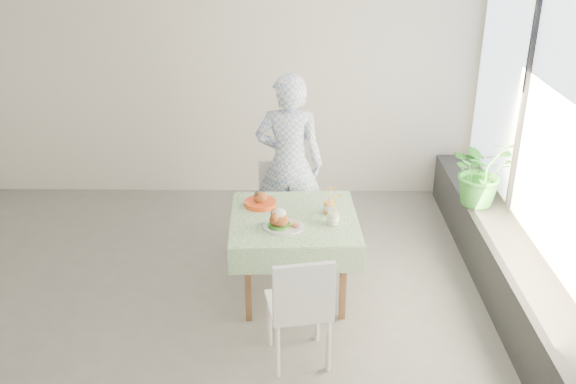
{
  "coord_description": "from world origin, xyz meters",
  "views": [
    {
      "loc": [
        0.99,
        -4.47,
        3.1
      ],
      "look_at": [
        0.93,
        0.34,
        0.95
      ],
      "focal_mm": 40.0,
      "sensor_mm": 36.0,
      "label": 1
    }
  ],
  "objects_px": {
    "chair_far": "(278,223)",
    "juice_cup_orange": "(329,206)",
    "potted_plant": "(482,171)",
    "main_dish": "(281,222)",
    "cafe_table": "(294,247)",
    "diner": "(289,164)",
    "chair_near": "(299,327)"
  },
  "relations": [
    {
      "from": "main_dish",
      "to": "juice_cup_orange",
      "type": "relative_size",
      "value": 1.16
    },
    {
      "from": "chair_near",
      "to": "main_dish",
      "type": "xyz_separation_m",
      "value": [
        -0.14,
        0.69,
        0.52
      ]
    },
    {
      "from": "cafe_table",
      "to": "chair_far",
      "type": "height_order",
      "value": "chair_far"
    },
    {
      "from": "main_dish",
      "to": "juice_cup_orange",
      "type": "xyz_separation_m",
      "value": [
        0.39,
        0.27,
        0.01
      ]
    },
    {
      "from": "cafe_table",
      "to": "potted_plant",
      "type": "relative_size",
      "value": 1.62
    },
    {
      "from": "juice_cup_orange",
      "to": "main_dish",
      "type": "bearing_deg",
      "value": -145.11
    },
    {
      "from": "chair_far",
      "to": "diner",
      "type": "relative_size",
      "value": 0.48
    },
    {
      "from": "cafe_table",
      "to": "diner",
      "type": "distance_m",
      "value": 0.94
    },
    {
      "from": "cafe_table",
      "to": "chair_far",
      "type": "bearing_deg",
      "value": 100.35
    },
    {
      "from": "main_dish",
      "to": "potted_plant",
      "type": "xyz_separation_m",
      "value": [
        1.85,
        1.01,
        0.04
      ]
    },
    {
      "from": "cafe_table",
      "to": "juice_cup_orange",
      "type": "xyz_separation_m",
      "value": [
        0.29,
        0.07,
        0.35
      ]
    },
    {
      "from": "main_dish",
      "to": "cafe_table",
      "type": "bearing_deg",
      "value": 63.45
    },
    {
      "from": "cafe_table",
      "to": "potted_plant",
      "type": "xyz_separation_m",
      "value": [
        1.75,
        0.81,
        0.38
      ]
    },
    {
      "from": "chair_near",
      "to": "diner",
      "type": "bearing_deg",
      "value": 92.86
    },
    {
      "from": "cafe_table",
      "to": "potted_plant",
      "type": "distance_m",
      "value": 1.97
    },
    {
      "from": "chair_far",
      "to": "chair_near",
      "type": "xyz_separation_m",
      "value": [
        0.19,
        -1.73,
        0.02
      ]
    },
    {
      "from": "chair_near",
      "to": "diner",
      "type": "height_order",
      "value": "diner"
    },
    {
      "from": "chair_near",
      "to": "main_dish",
      "type": "height_order",
      "value": "chair_near"
    },
    {
      "from": "chair_near",
      "to": "potted_plant",
      "type": "height_order",
      "value": "potted_plant"
    },
    {
      "from": "chair_far",
      "to": "main_dish",
      "type": "distance_m",
      "value": 1.17
    },
    {
      "from": "chair_near",
      "to": "cafe_table",
      "type": "bearing_deg",
      "value": 92.51
    },
    {
      "from": "chair_far",
      "to": "cafe_table",
      "type": "bearing_deg",
      "value": -79.65
    },
    {
      "from": "chair_near",
      "to": "diner",
      "type": "xyz_separation_m",
      "value": [
        -0.09,
        1.73,
        0.6
      ]
    },
    {
      "from": "chair_far",
      "to": "potted_plant",
      "type": "distance_m",
      "value": 1.99
    },
    {
      "from": "cafe_table",
      "to": "chair_near",
      "type": "xyz_separation_m",
      "value": [
        0.04,
        -0.89,
        -0.18
      ]
    },
    {
      "from": "chair_near",
      "to": "juice_cup_orange",
      "type": "xyz_separation_m",
      "value": [
        0.25,
        0.96,
        0.53
      ]
    },
    {
      "from": "main_dish",
      "to": "juice_cup_orange",
      "type": "bearing_deg",
      "value": 34.89
    },
    {
      "from": "main_dish",
      "to": "diner",
      "type": "bearing_deg",
      "value": 87.14
    },
    {
      "from": "chair_far",
      "to": "juice_cup_orange",
      "type": "distance_m",
      "value": 1.04
    },
    {
      "from": "cafe_table",
      "to": "diner",
      "type": "xyz_separation_m",
      "value": [
        -0.05,
        0.84,
        0.42
      ]
    },
    {
      "from": "chair_near",
      "to": "main_dish",
      "type": "relative_size",
      "value": 2.77
    },
    {
      "from": "chair_far",
      "to": "juice_cup_orange",
      "type": "height_order",
      "value": "juice_cup_orange"
    }
  ]
}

